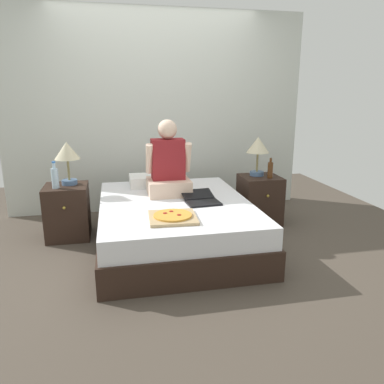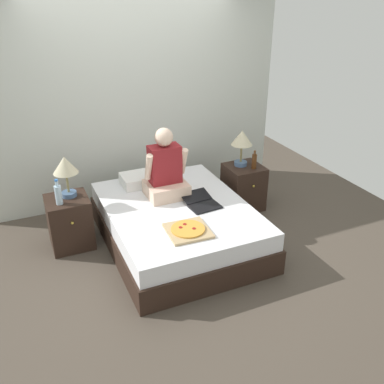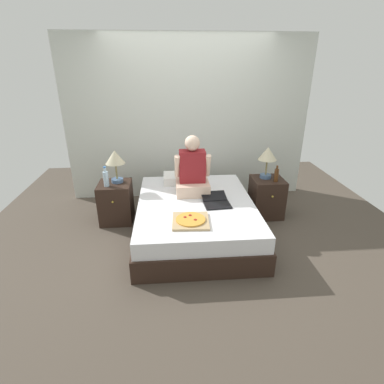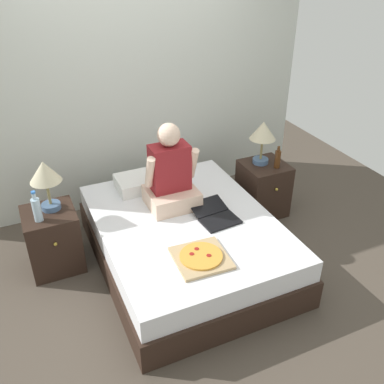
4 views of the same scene
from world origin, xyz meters
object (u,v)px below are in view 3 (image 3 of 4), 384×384
object	(u,v)px
water_bottle	(106,178)
bed	(195,218)
beer_bottle	(276,175)
person_seated	(192,173)
nightstand_left	(116,202)
lamp_on_right_nightstand	(268,156)
lamp_on_left_nightstand	(115,159)
nightstand_right	(266,197)
laptop	(216,202)
pizza_box	(191,220)

from	to	relation	value
water_bottle	bed	bearing A→B (deg)	-16.61
beer_bottle	person_seated	distance (m)	1.17
nightstand_left	lamp_on_right_nightstand	size ratio (longest dim) A/B	1.26
lamp_on_left_nightstand	beer_bottle	world-z (taller)	lamp_on_left_nightstand
nightstand_left	lamp_on_right_nightstand	xyz separation A→B (m)	(2.13, 0.05, 0.61)
nightstand_left	lamp_on_left_nightstand	size ratio (longest dim) A/B	1.26
water_bottle	person_seated	distance (m)	1.15
person_seated	nightstand_left	bearing A→B (deg)	172.13
bed	lamp_on_left_nightstand	xyz separation A→B (m)	(-1.04, 0.49, 0.67)
water_bottle	lamp_on_right_nightstand	xyz separation A→B (m)	(2.21, 0.14, 0.22)
lamp_on_left_nightstand	nightstand_right	distance (m)	2.21
water_bottle	laptop	size ratio (longest dim) A/B	0.63
person_seated	pizza_box	size ratio (longest dim) A/B	1.86
person_seated	laptop	world-z (taller)	person_seated
lamp_on_right_nightstand	laptop	world-z (taller)	lamp_on_right_nightstand
water_bottle	pizza_box	bearing A→B (deg)	-39.72
beer_bottle	laptop	xyz separation A→B (m)	(-0.90, -0.42, -0.18)
lamp_on_right_nightstand	laptop	xyz separation A→B (m)	(-0.80, -0.57, -0.41)
nightstand_right	lamp_on_left_nightstand	bearing A→B (deg)	178.65
bed	person_seated	bearing A→B (deg)	93.33
beer_bottle	lamp_on_left_nightstand	bearing A→B (deg)	176.08
nightstand_left	laptop	xyz separation A→B (m)	(1.33, -0.52, 0.20)
nightstand_left	laptop	world-z (taller)	nightstand_left
lamp_on_right_nightstand	pizza_box	bearing A→B (deg)	-138.57
lamp_on_left_nightstand	water_bottle	bearing A→B (deg)	-130.60
lamp_on_left_nightstand	nightstand_right	xyz separation A→B (m)	(2.12, -0.05, -0.61)
bed	beer_bottle	world-z (taller)	beer_bottle
nightstand_right	pizza_box	xyz separation A→B (m)	(-1.18, -0.97, 0.20)
lamp_on_left_nightstand	beer_bottle	bearing A→B (deg)	-3.92
nightstand_left	bed	bearing A→B (deg)	-21.97
nightstand_left	nightstand_right	xyz separation A→B (m)	(2.16, 0.00, 0.00)
bed	lamp_on_right_nightstand	bearing A→B (deg)	24.83
beer_bottle	pizza_box	distance (m)	1.54
nightstand_right	beer_bottle	xyz separation A→B (m)	(0.07, -0.10, 0.38)
pizza_box	beer_bottle	bearing A→B (deg)	34.70
lamp_on_left_nightstand	water_bottle	distance (m)	0.28
nightstand_right	lamp_on_right_nightstand	world-z (taller)	lamp_on_right_nightstand
bed	water_bottle	bearing A→B (deg)	163.39
lamp_on_left_nightstand	beer_bottle	distance (m)	2.21
pizza_box	water_bottle	bearing A→B (deg)	140.28
bed	lamp_on_right_nightstand	world-z (taller)	lamp_on_right_nightstand
beer_bottle	lamp_on_right_nightstand	bearing A→B (deg)	123.69
bed	pizza_box	size ratio (longest dim) A/B	4.62
lamp_on_left_nightstand	laptop	bearing A→B (deg)	-23.84
nightstand_right	person_seated	bearing A→B (deg)	-172.37
lamp_on_left_nightstand	nightstand_right	world-z (taller)	lamp_on_left_nightstand
nightstand_right	pizza_box	distance (m)	1.54
nightstand_right	nightstand_left	bearing A→B (deg)	180.00
nightstand_right	water_bottle	bearing A→B (deg)	-177.70
lamp_on_right_nightstand	laptop	distance (m)	1.06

